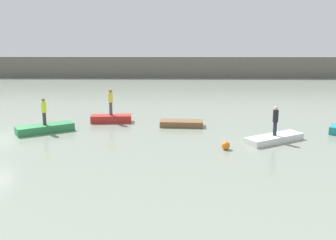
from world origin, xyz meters
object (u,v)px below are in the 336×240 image
(rowboat_white, at_px, (274,139))
(person_hiviz_shirt, at_px, (44,110))
(rowboat_green, at_px, (45,128))
(rowboat_red, at_px, (111,119))
(person_yellow_shirt, at_px, (111,101))
(person_dark_shirt, at_px, (275,119))
(rowboat_brown, at_px, (182,123))
(mooring_buoy, at_px, (226,145))

(rowboat_white, distance_m, person_hiviz_shirt, 14.34)
(rowboat_green, bearing_deg, rowboat_red, 4.93)
(person_yellow_shirt, height_order, person_dark_shirt, person_yellow_shirt)
(rowboat_white, height_order, person_dark_shirt, person_dark_shirt)
(person_hiviz_shirt, bearing_deg, person_yellow_shirt, 36.13)
(rowboat_brown, bearing_deg, person_dark_shirt, -30.58)
(person_hiviz_shirt, bearing_deg, mooring_buoy, -17.94)
(rowboat_red, height_order, person_yellow_shirt, person_yellow_shirt)
(rowboat_green, height_order, rowboat_brown, rowboat_green)
(rowboat_green, bearing_deg, rowboat_brown, -20.36)
(rowboat_brown, relative_size, person_hiviz_shirt, 1.67)
(person_dark_shirt, height_order, mooring_buoy, person_dark_shirt)
(rowboat_white, xyz_separation_m, person_hiviz_shirt, (-14.14, 1.98, 1.26))
(rowboat_green, distance_m, rowboat_red, 4.73)
(rowboat_red, distance_m, rowboat_white, 11.37)
(rowboat_red, distance_m, person_dark_shirt, 11.43)
(person_yellow_shirt, distance_m, person_dark_shirt, 11.37)
(rowboat_brown, height_order, person_dark_shirt, person_dark_shirt)
(mooring_buoy, bearing_deg, rowboat_red, 138.71)
(person_hiviz_shirt, xyz_separation_m, mooring_buoy, (11.09, -3.59, -1.22))
(person_dark_shirt, bearing_deg, rowboat_red, 155.17)
(mooring_buoy, bearing_deg, rowboat_brown, 113.87)
(rowboat_green, relative_size, rowboat_red, 1.28)
(rowboat_brown, distance_m, rowboat_white, 6.51)
(rowboat_green, relative_size, rowboat_white, 0.95)
(rowboat_brown, bearing_deg, person_hiviz_shirt, -165.53)
(rowboat_red, distance_m, person_hiviz_shirt, 4.88)
(rowboat_red, bearing_deg, rowboat_white, -28.67)
(rowboat_brown, height_order, mooring_buoy, mooring_buoy)
(rowboat_green, bearing_deg, mooring_buoy, -49.14)
(rowboat_red, distance_m, person_yellow_shirt, 1.28)
(person_hiviz_shirt, bearing_deg, person_dark_shirt, -7.99)
(rowboat_green, relative_size, rowboat_brown, 1.24)
(rowboat_brown, height_order, person_hiviz_shirt, person_hiviz_shirt)
(rowboat_brown, distance_m, person_yellow_shirt, 5.23)
(person_yellow_shirt, distance_m, person_hiviz_shirt, 4.73)
(rowboat_white, bearing_deg, person_yellow_shirt, 123.50)
(rowboat_red, bearing_deg, person_yellow_shirt, -3.85)
(rowboat_green, xyz_separation_m, person_hiviz_shirt, (0.00, -0.00, 1.20))
(person_yellow_shirt, relative_size, person_dark_shirt, 1.04)
(rowboat_white, relative_size, person_yellow_shirt, 2.06)
(rowboat_white, height_order, mooring_buoy, mooring_buoy)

